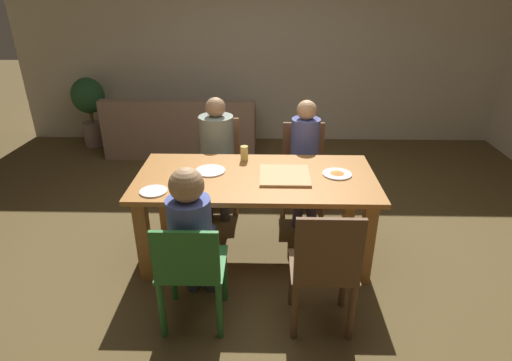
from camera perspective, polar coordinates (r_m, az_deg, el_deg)
The scene contains 18 objects.
ground_plane at distance 3.86m, azimuth -0.03°, elevation -9.76°, with size 20.00×20.00×0.00m, color brown.
back_wall at distance 6.31m, azimuth 0.64°, elevation 17.58°, with size 7.06×0.12×2.71m, color beige.
dining_table at distance 3.53m, azimuth -0.04°, elevation -1.25°, with size 1.98×0.95×0.77m.
chair_0 at distance 4.40m, azimuth 6.42°, elevation 2.62°, with size 0.45×0.40×0.92m.
person_0 at distance 4.19m, azimuth 6.70°, elevation 3.83°, with size 0.28×0.52×1.20m.
chair_1 at distance 2.90m, azimuth -8.86°, elevation -11.91°, with size 0.45×0.44×0.86m.
person_1 at distance 2.89m, azimuth -8.69°, elevation -6.62°, with size 0.29×0.50×1.19m.
chair_2 at distance 4.46m, azimuth -5.10°, elevation 3.01°, with size 0.45×0.42×0.94m.
person_2 at distance 4.26m, azimuth -5.39°, elevation 4.61°, with size 0.35×0.51×1.21m.
chair_3 at distance 2.86m, azimuth 9.27°, elevation -11.90°, with size 0.45×0.40×0.96m.
pizza_box_0 at distance 3.47m, azimuth 3.92°, elevation 0.68°, with size 0.41×0.41×0.02m.
plate_0 at distance 3.56m, azimuth 10.96°, elevation 0.93°, with size 0.24×0.24×0.03m.
plate_1 at distance 3.58m, azimuth -6.24°, elevation 1.32°, with size 0.26×0.26×0.01m.
plate_2 at distance 3.30m, azimuth -13.75°, elevation -1.42°, with size 0.21×0.21×0.01m.
drinking_glass_0 at distance 3.76m, azimuth -1.60°, elevation 3.72°, with size 0.07×0.07×0.13m, color #D8C668.
drinking_glass_1 at distance 3.24m, azimuth -10.06°, elevation -0.66°, with size 0.08×0.08×0.11m, color #E7BF67.
couch at distance 6.05m, azimuth -9.94°, elevation 6.49°, with size 2.05×0.77×0.81m.
potted_plant at distance 6.59m, azimuth -21.68°, elevation 9.55°, with size 0.46×0.46×1.00m.
Camera 1 is at (0.07, -3.15, 2.23)m, focal length 29.46 mm.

